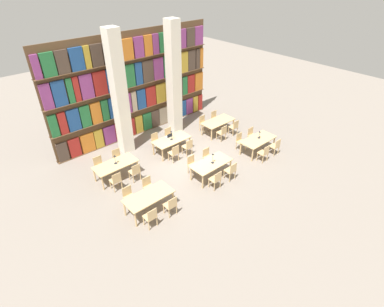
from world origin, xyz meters
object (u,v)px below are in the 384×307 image
at_px(chair_4, 216,179).
at_px(laptop, 169,136).
at_px(chair_3, 149,186).
at_px(chair_11, 252,135).
at_px(pillar_left, 119,95).
at_px(chair_17, 156,141).
at_px(chair_1, 129,196).
at_px(chair_18, 188,146).
at_px(reading_table_0, 149,197).
at_px(chair_13, 99,165).
at_px(chair_21, 203,123).
at_px(reading_table_2, 258,140).
at_px(chair_12, 116,180).
at_px(reading_table_3, 116,165).
at_px(chair_10, 275,146).
at_px(reading_table_1, 211,164).
at_px(chair_23, 215,118).
at_px(pillar_center, 174,80).
at_px(chair_5, 193,164).
at_px(chair_0, 151,217).
at_px(desk_lamp_2, 115,158).
at_px(chair_15, 118,157).
at_px(chair_8, 264,153).
at_px(chair_22, 234,127).
at_px(chair_16, 174,153).
at_px(reading_table_5, 218,122).
at_px(reading_table_4, 172,141).
at_px(chair_7, 208,156).
at_px(chair_6, 231,170).
at_px(chair_20, 222,132).
at_px(chair_2, 171,205).
at_px(desk_lamp_1, 260,133).
at_px(desk_lamp_0, 213,156).
at_px(chair_19, 169,135).
at_px(chair_14, 135,172).

bearing_deg(chair_4, laptop, 83.25).
xyz_separation_m(chair_3, chair_11, (6.55, -0.10, 0.00)).
xyz_separation_m(pillar_left, chair_17, (1.21, -0.95, -2.51)).
height_order(chair_1, chair_17, same).
bearing_deg(chair_18, reading_table_0, -151.40).
height_order(chair_13, chair_21, same).
height_order(reading_table_2, chair_12, chair_12).
bearing_deg(reading_table_0, chair_13, 95.36).
bearing_deg(reading_table_3, chair_12, -120.13).
xyz_separation_m(chair_10, chair_21, (-0.96, 4.23, 0.00)).
bearing_deg(reading_table_1, chair_4, -121.14).
bearing_deg(reading_table_1, chair_13, 136.46).
bearing_deg(chair_23, pillar_center, -27.09).
relative_size(chair_5, chair_10, 1.00).
relative_size(reading_table_0, chair_23, 2.14).
bearing_deg(chair_0, desk_lamp_2, 80.52).
distance_m(chair_5, chair_23, 4.91).
relative_size(chair_11, chair_13, 1.00).
xyz_separation_m(chair_15, chair_21, (5.45, -0.09, 0.00)).
height_order(chair_8, chair_22, same).
height_order(pillar_left, pillar_center, same).
height_order(chair_15, chair_16, same).
bearing_deg(reading_table_0, chair_3, 57.06).
bearing_deg(chair_15, reading_table_5, 171.95).
xyz_separation_m(chair_18, chair_22, (3.29, -0.14, 0.00)).
bearing_deg(reading_table_4, chair_21, 12.33).
bearing_deg(chair_7, chair_10, 153.72).
bearing_deg(chair_17, chair_3, 49.40).
xyz_separation_m(chair_6, chair_21, (2.22, 4.15, 0.00)).
bearing_deg(chair_20, reading_table_2, -75.78).
xyz_separation_m(chair_7, reading_table_3, (-3.74, 2.00, 0.18)).
relative_size(chair_2, desk_lamp_2, 2.03).
xyz_separation_m(reading_table_3, chair_21, (5.97, 0.66, -0.18)).
xyz_separation_m(chair_1, desk_lamp_1, (7.13, -0.79, 0.53)).
distance_m(reading_table_0, desk_lamp_0, 3.41).
distance_m(chair_7, chair_17, 2.96).
distance_m(desk_lamp_0, reading_table_4, 2.87).
bearing_deg(reading_table_0, chair_22, 15.12).
bearing_deg(chair_0, chair_6, -0.19).
bearing_deg(chair_5, chair_10, 159.19).
xyz_separation_m(chair_8, chair_18, (-2.37, 2.88, 0.00)).
bearing_deg(chair_0, reading_table_5, 26.00).
height_order(chair_1, chair_18, same).
distance_m(pillar_left, chair_22, 6.47).
relative_size(chair_12, chair_19, 1.00).
bearing_deg(reading_table_4, chair_7, -75.11).
relative_size(chair_8, chair_15, 1.00).
bearing_deg(chair_12, chair_3, -56.93).
bearing_deg(laptop, chair_14, 21.29).
bearing_deg(pillar_center, chair_20, -65.43).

